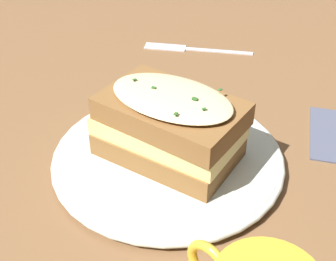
% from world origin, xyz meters
% --- Properties ---
extents(ground_plane, '(2.40, 2.40, 0.00)m').
position_xyz_m(ground_plane, '(0.00, 0.00, 0.00)').
color(ground_plane, brown).
extents(dinner_plate, '(0.26, 0.26, 0.01)m').
position_xyz_m(dinner_plate, '(0.02, -0.03, 0.01)').
color(dinner_plate, silver).
rests_on(dinner_plate, ground_plane).
extents(sandwich, '(0.17, 0.14, 0.08)m').
position_xyz_m(sandwich, '(0.02, -0.03, 0.05)').
color(sandwich, brown).
rests_on(sandwich, dinner_plate).
extents(fork, '(0.18, 0.03, 0.00)m').
position_xyz_m(fork, '(-0.02, 0.26, 0.00)').
color(fork, silver).
rests_on(fork, ground_plane).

